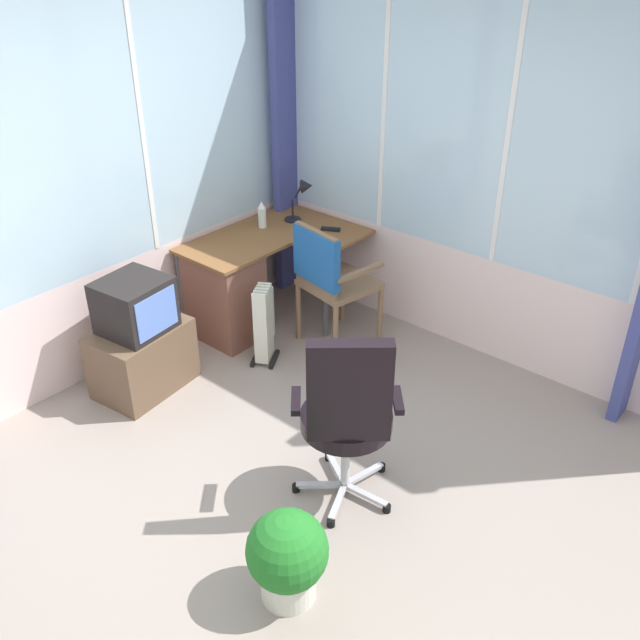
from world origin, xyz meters
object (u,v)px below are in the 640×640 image
object	(u,v)px
tv_remote	(331,229)
spray_bottle	(262,215)
desk_lamp	(303,194)
space_heater	(264,323)
potted_plant	(287,556)
tv_on_stand	(140,341)
wooden_armchair	(326,272)
office_chair	(348,411)
desk	(231,288)

from	to	relation	value
tv_remote	spray_bottle	bearing A→B (deg)	95.50
desk_lamp	space_heater	world-z (taller)	desk_lamp
potted_plant	tv_remote	bearing A→B (deg)	35.58
tv_on_stand	space_heater	distance (m)	0.89
wooden_armchair	tv_on_stand	xyz separation A→B (m)	(-1.22, 0.62, -0.26)
office_chair	potted_plant	bearing A→B (deg)	-165.10
office_chair	potted_plant	size ratio (longest dim) A/B	2.24
desk	potted_plant	distance (m)	2.53
tv_remote	wooden_armchair	xyz separation A→B (m)	(-0.44, -0.32, -0.10)
desk_lamp	potted_plant	world-z (taller)	desk_lamp
tv_on_stand	potted_plant	size ratio (longest dim) A/B	1.65
office_chair	tv_on_stand	distance (m)	1.78
tv_remote	wooden_armchair	size ratio (longest dim) A/B	0.15
wooden_armchair	potted_plant	bearing A→B (deg)	-144.65
desk_lamp	potted_plant	distance (m)	3.11
potted_plant	office_chair	bearing A→B (deg)	14.90
wooden_armchair	space_heater	size ratio (longest dim) A/B	1.63
desk_lamp	potted_plant	size ratio (longest dim) A/B	0.68
tv_remote	wooden_armchair	world-z (taller)	wooden_armchair
tv_remote	office_chair	xyz separation A→B (m)	(-1.62, -1.46, -0.09)
desk_lamp	office_chair	size ratio (longest dim) A/B	0.30
desk_lamp	office_chair	distance (m)	2.44
desk	tv_remote	bearing A→B (deg)	-25.80
spray_bottle	desk_lamp	bearing A→B (deg)	-23.29
desk	spray_bottle	xyz separation A→B (m)	(0.46, 0.09, 0.43)
tv_remote	spray_bottle	distance (m)	0.55
wooden_armchair	spray_bottle	bearing A→B (deg)	79.81
desk_lamp	tv_on_stand	size ratio (longest dim) A/B	0.41
desk_lamp	wooden_armchair	bearing A→B (deg)	-126.60
desk_lamp	wooden_armchair	xyz separation A→B (m)	(-0.47, -0.63, -0.31)
space_heater	office_chair	bearing A→B (deg)	-119.15
desk_lamp	office_chair	xyz separation A→B (m)	(-1.66, -1.77, -0.29)
desk	office_chair	xyz separation A→B (m)	(-0.87, -1.83, 0.25)
tv_remote	tv_on_stand	world-z (taller)	tv_on_stand
tv_on_stand	wooden_armchair	bearing A→B (deg)	-26.78
tv_remote	space_heater	bearing A→B (deg)	158.52
desk	desk_lamp	size ratio (longest dim) A/B	3.76
desk	desk_lamp	bearing A→B (deg)	-3.90
office_chair	space_heater	xyz separation A→B (m)	(0.76, 1.37, -0.34)
spray_bottle	office_chair	world-z (taller)	office_chair
spray_bottle	potted_plant	size ratio (longest dim) A/B	0.43
tv_remote	spray_bottle	world-z (taller)	spray_bottle
desk	space_heater	size ratio (longest dim) A/B	2.14
desk_lamp	spray_bottle	xyz separation A→B (m)	(-0.33, 0.14, -0.11)
desk_lamp	wooden_armchair	world-z (taller)	desk_lamp
desk	space_heater	distance (m)	0.48
desk_lamp	tv_remote	bearing A→B (deg)	-96.22
potted_plant	space_heater	bearing A→B (deg)	47.22
desk_lamp	tv_on_stand	world-z (taller)	desk_lamp
tv_remote	wooden_armchair	bearing A→B (deg)	-171.28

